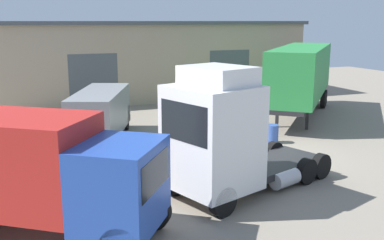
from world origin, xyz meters
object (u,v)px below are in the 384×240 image
at_px(oil_drum, 272,134).
at_px(traffic_cone, 134,172).
at_px(container_trailer_green, 301,73).
at_px(box_truck_blue, 33,169).
at_px(delivery_van_grey, 101,113).
at_px(tractor_unit_white, 222,137).

relative_size(oil_drum, traffic_cone, 1.60).
height_order(container_trailer_green, box_truck_blue, container_trailer_green).
height_order(delivery_van_grey, box_truck_blue, box_truck_blue).
bearing_deg(delivery_van_grey, tractor_unit_white, -143.51).
bearing_deg(oil_drum, traffic_cone, -162.33).
distance_m(delivery_van_grey, oil_drum, 8.30).
height_order(tractor_unit_white, delivery_van_grey, tractor_unit_white).
bearing_deg(traffic_cone, delivery_van_grey, 90.17).
height_order(tractor_unit_white, oil_drum, tractor_unit_white).
height_order(tractor_unit_white, container_trailer_green, tractor_unit_white).
relative_size(tractor_unit_white, container_trailer_green, 0.70).
distance_m(container_trailer_green, traffic_cone, 14.05).
xyz_separation_m(container_trailer_green, oil_drum, (-4.68, -4.48, -2.21)).
height_order(oil_drum, traffic_cone, oil_drum).
relative_size(box_truck_blue, oil_drum, 7.76).
distance_m(tractor_unit_white, oil_drum, 7.48).
bearing_deg(traffic_cone, oil_drum, 17.67).
xyz_separation_m(box_truck_blue, oil_drum, (10.93, 5.67, -1.42)).
distance_m(box_truck_blue, traffic_cone, 5.13).
distance_m(container_trailer_green, delivery_van_grey, 12.16).
xyz_separation_m(box_truck_blue, traffic_cone, (3.57, 3.33, -1.60)).
height_order(delivery_van_grey, traffic_cone, delivery_van_grey).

